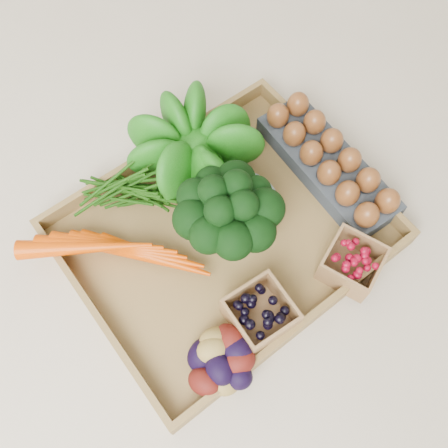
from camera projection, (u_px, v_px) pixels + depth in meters
ground at (224, 238)px, 0.95m from camera, size 4.00×4.00×0.00m
tray at (224, 236)px, 0.94m from camera, size 0.55×0.45×0.01m
carrots at (129, 249)px, 0.89m from camera, size 0.24×0.17×0.06m
lettuce at (192, 144)px, 0.92m from camera, size 0.17×0.17×0.17m
broccoli at (228, 224)px, 0.87m from camera, size 0.18×0.18×0.14m
cherry_bowl at (238, 211)px, 0.93m from camera, size 0.16×0.16×0.04m
egg_carton at (327, 166)px, 0.98m from camera, size 0.13×0.32×0.04m
potatoes at (226, 355)px, 0.80m from camera, size 0.15×0.15×0.08m
punnet_blackberry at (260, 314)px, 0.83m from camera, size 0.11×0.11×0.07m
punnet_raspberry at (352, 263)px, 0.87m from camera, size 0.12×0.12×0.06m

